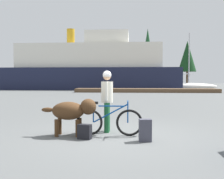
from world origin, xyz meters
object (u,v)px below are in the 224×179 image
at_px(bicycle, 109,121).
at_px(backpack, 145,130).
at_px(person_cyclist, 107,95).
at_px(dog, 72,111).
at_px(ferry_boat, 92,68).
at_px(sailboat_moored, 189,86).
at_px(handbag_pannier, 85,132).

distance_m(bicycle, backpack, 1.06).
distance_m(person_cyclist, dog, 1.07).
relative_size(person_cyclist, ferry_boat, 0.07).
bearing_deg(sailboat_moored, person_cyclist, -105.99).
height_order(person_cyclist, dog, person_cyclist).
xyz_separation_m(bicycle, ferry_boat, (-5.10, 30.79, 2.60)).
xyz_separation_m(person_cyclist, ferry_boat, (-5.01, 30.30, 1.97)).
relative_size(backpack, sailboat_moored, 0.07).
xyz_separation_m(bicycle, backpack, (0.90, -0.55, -0.11)).
height_order(ferry_boat, sailboat_moored, ferry_boat).
distance_m(dog, ferry_boat, 31.23).
bearing_deg(bicycle, backpack, -31.77).
bearing_deg(ferry_boat, backpack, -79.17).
distance_m(backpack, sailboat_moored, 30.28).
height_order(bicycle, sailboat_moored, sailboat_moored).
bearing_deg(backpack, dog, 165.14).
height_order(dog, ferry_boat, ferry_boat).
xyz_separation_m(bicycle, handbag_pannier, (-0.55, -0.43, -0.19)).
distance_m(person_cyclist, ferry_boat, 30.77).
bearing_deg(dog, handbag_pannier, -43.33).
bearing_deg(backpack, handbag_pannier, 174.89).
relative_size(backpack, handbag_pannier, 1.46).
xyz_separation_m(dog, handbag_pannier, (0.37, -0.35, -0.46)).
bearing_deg(sailboat_moored, ferry_boat, 171.67).
relative_size(bicycle, dog, 1.20).
relative_size(dog, backpack, 2.72).
relative_size(bicycle, ferry_boat, 0.07).
bearing_deg(bicycle, ferry_boat, 99.40).
bearing_deg(sailboat_moored, bicycle, -105.57).
bearing_deg(sailboat_moored, dog, -107.21).
height_order(bicycle, person_cyclist, person_cyclist).
height_order(dog, backpack, dog).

